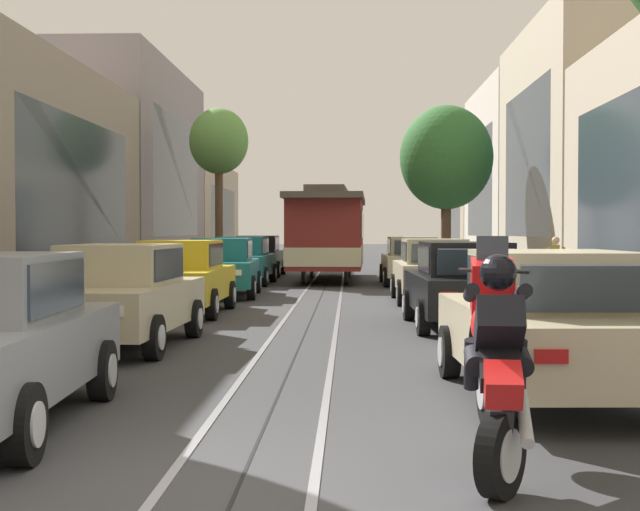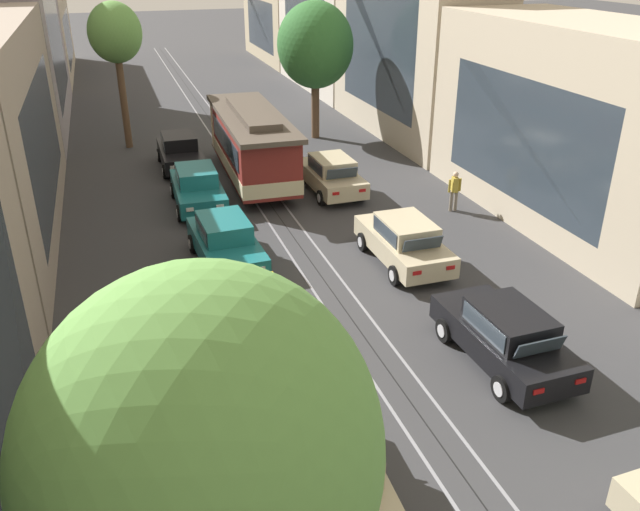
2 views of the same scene
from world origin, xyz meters
TOP-DOWN VIEW (x-y plane):
  - ground_plane at (0.00, 26.93)m, footprint 168.32×168.32m
  - trolley_track_rails at (0.00, 31.66)m, footprint 1.14×75.33m
  - building_facade_right at (10.51, 31.34)m, footprint 5.52×67.03m
  - parked_car_beige_second_left at (-2.75, 7.46)m, footprint 2.11×4.41m
  - parked_car_yellow_mid_left at (-2.84, 13.01)m, footprint 2.01×4.37m
  - parked_car_teal_fourth_left at (-2.69, 18.17)m, footprint 2.14×4.42m
  - parked_car_teal_fifth_left at (-2.79, 23.73)m, footprint 2.07×4.39m
  - parked_car_black_sixth_left at (-2.82, 29.02)m, footprint 2.02×4.37m
  - parked_car_black_second_right at (2.87, 10.44)m, footprint 2.08×4.40m
  - parked_car_beige_mid_right at (2.87, 16.42)m, footprint 2.02×4.37m
  - parked_car_beige_fourth_right at (2.81, 23.62)m, footprint 2.04×4.38m
  - street_tree_kerb_left_near at (-5.31, 3.83)m, footprint 3.68×3.05m
  - street_tree_kerb_left_second at (-4.97, 33.39)m, footprint 2.59×2.62m
  - street_tree_kerb_right_second at (4.83, 32.19)m, footprint 3.92×4.31m
  - cable_car_trolley at (0.00, 25.85)m, footprint 2.78×9.17m
  - pedestrian_on_left_pavement at (6.73, 20.15)m, footprint 0.55×0.40m
  - pedestrian_on_right_pavement at (-6.41, 8.59)m, footprint 0.55×0.36m

SIDE VIEW (x-z plane):
  - ground_plane at x=0.00m, z-range 0.00..0.00m
  - trolley_track_rails at x=0.00m, z-range 0.00..0.01m
  - parked_car_beige_second_left at x=-2.75m, z-range 0.01..1.59m
  - parked_car_yellow_mid_left at x=-2.84m, z-range 0.01..1.59m
  - parked_car_teal_fourth_left at x=-2.69m, z-range 0.01..1.59m
  - parked_car_teal_fifth_left at x=-2.79m, z-range 0.01..1.59m
  - parked_car_black_sixth_left at x=-2.82m, z-range 0.01..1.59m
  - parked_car_black_second_right at x=2.87m, z-range 0.01..1.59m
  - parked_car_beige_mid_right at x=2.87m, z-range 0.01..1.59m
  - parked_car_beige_fourth_right at x=2.81m, z-range 0.01..1.59m
  - pedestrian_on_left_pavement at x=6.73m, z-range 0.10..1.71m
  - pedestrian_on_right_pavement at x=-6.41m, z-range 0.11..1.83m
  - cable_car_trolley at x=0.00m, z-range 0.02..3.30m
  - building_facade_right at x=10.51m, z-range -0.69..9.78m
  - street_tree_kerb_right_second at x=4.83m, z-range 1.31..8.36m
  - street_tree_kerb_left_near at x=-5.31m, z-range 1.32..8.39m
  - street_tree_kerb_left_second at x=-4.97m, z-range 2.03..9.18m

